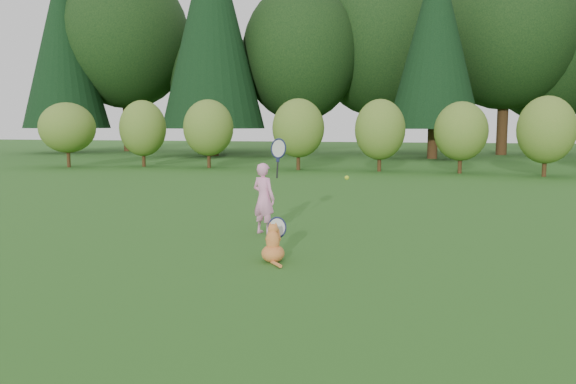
% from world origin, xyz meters
% --- Properties ---
extents(ground, '(100.00, 100.00, 0.00)m').
position_xyz_m(ground, '(0.00, 0.00, 0.00)').
color(ground, '#1D4D15').
rests_on(ground, ground).
extents(shrub_row, '(28.00, 3.00, 2.80)m').
position_xyz_m(shrub_row, '(0.00, 13.00, 1.40)').
color(shrub_row, '#567D26').
rests_on(shrub_row, ground).
extents(woodland_backdrop, '(48.00, 10.00, 15.00)m').
position_xyz_m(woodland_backdrop, '(0.00, 23.00, 7.50)').
color(woodland_backdrop, black).
rests_on(woodland_backdrop, ground).
extents(child, '(0.64, 0.42, 1.64)m').
position_xyz_m(child, '(-0.26, 1.13, 0.57)').
color(child, '#F592C4').
rests_on(child, ground).
extents(cat, '(0.41, 0.71, 0.65)m').
position_xyz_m(cat, '(0.35, -0.53, 0.25)').
color(cat, '#C35225').
rests_on(cat, ground).
extents(tennis_ball, '(0.07, 0.07, 0.07)m').
position_xyz_m(tennis_ball, '(0.87, 2.10, 0.81)').
color(tennis_ball, '#A5CA17').
rests_on(tennis_ball, ground).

